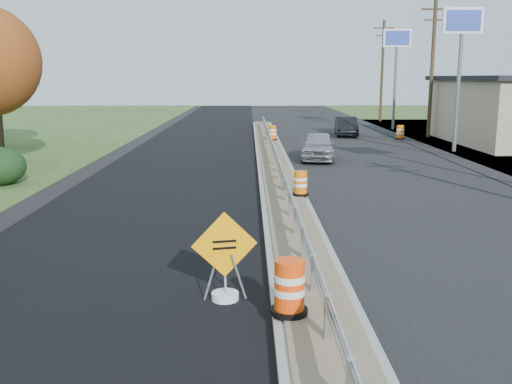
{
  "coord_description": "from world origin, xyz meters",
  "views": [
    {
      "loc": [
        -1.2,
        -16.15,
        4.17
      ],
      "look_at": [
        -1.01,
        -0.93,
        1.1
      ],
      "focal_mm": 40.0,
      "sensor_mm": 36.0,
      "label": 1
    }
  ],
  "objects_px": {
    "barrel_shoulder_mid": "(400,133)",
    "barrel_shoulder_far": "(346,123)",
    "caution_sign": "(225,278)",
    "barrel_median_mid": "(300,184)",
    "car_dark_mid": "(346,126)",
    "barrel_median_near": "(289,288)",
    "car_silver": "(318,146)",
    "barrel_median_far": "(272,133)"
  },
  "relations": [
    {
      "from": "barrel_shoulder_mid",
      "to": "caution_sign",
      "type": "bearing_deg",
      "value": -110.71
    },
    {
      "from": "barrel_median_near",
      "to": "car_silver",
      "type": "height_order",
      "value": "car_silver"
    },
    {
      "from": "barrel_median_near",
      "to": "barrel_shoulder_far",
      "type": "distance_m",
      "value": 39.64
    },
    {
      "from": "caution_sign",
      "to": "barrel_median_mid",
      "type": "distance_m",
      "value": 9.01
    },
    {
      "from": "barrel_median_near",
      "to": "car_dark_mid",
      "type": "relative_size",
      "value": 0.23
    },
    {
      "from": "car_dark_mid",
      "to": "barrel_median_near",
      "type": "bearing_deg",
      "value": -96.24
    },
    {
      "from": "car_dark_mid",
      "to": "barrel_shoulder_far",
      "type": "bearing_deg",
      "value": 85.4
    },
    {
      "from": "barrel_shoulder_mid",
      "to": "barrel_median_far",
      "type": "bearing_deg",
      "value": -163.38
    },
    {
      "from": "barrel_median_far",
      "to": "barrel_shoulder_far",
      "type": "relative_size",
      "value": 1.1
    },
    {
      "from": "car_dark_mid",
      "to": "barrel_shoulder_mid",
      "type": "bearing_deg",
      "value": -30.12
    },
    {
      "from": "barrel_shoulder_far",
      "to": "barrel_median_near",
      "type": "bearing_deg",
      "value": -100.94
    },
    {
      "from": "caution_sign",
      "to": "barrel_median_far",
      "type": "relative_size",
      "value": 1.87
    },
    {
      "from": "barrel_median_near",
      "to": "barrel_shoulder_mid",
      "type": "bearing_deg",
      "value": 71.98
    },
    {
      "from": "barrel_median_near",
      "to": "barrel_median_mid",
      "type": "xyz_separation_m",
      "value": [
        1.07,
        9.9,
        -0.06
      ]
    },
    {
      "from": "car_dark_mid",
      "to": "car_silver",
      "type": "bearing_deg",
      "value": -100.93
    },
    {
      "from": "barrel_shoulder_far",
      "to": "barrel_shoulder_mid",
      "type": "bearing_deg",
      "value": -76.3
    },
    {
      "from": "barrel_shoulder_mid",
      "to": "car_silver",
      "type": "relative_size",
      "value": 0.22
    },
    {
      "from": "caution_sign",
      "to": "barrel_shoulder_far",
      "type": "xyz_separation_m",
      "value": [
        8.66,
        37.75,
        -0.04
      ]
    },
    {
      "from": "barrel_median_near",
      "to": "car_dark_mid",
      "type": "xyz_separation_m",
      "value": [
        6.39,
        32.23,
        0.0
      ]
    },
    {
      "from": "barrel_median_near",
      "to": "car_dark_mid",
      "type": "bearing_deg",
      "value": 78.78
    },
    {
      "from": "caution_sign",
      "to": "car_silver",
      "type": "height_order",
      "value": "caution_sign"
    },
    {
      "from": "barrel_shoulder_far",
      "to": "car_silver",
      "type": "xyz_separation_m",
      "value": [
        -4.63,
        -18.96,
        0.31
      ]
    },
    {
      "from": "caution_sign",
      "to": "car_silver",
      "type": "relative_size",
      "value": 0.41
    },
    {
      "from": "barrel_median_near",
      "to": "car_silver",
      "type": "xyz_separation_m",
      "value": [
        2.89,
        19.95,
        0.03
      ]
    },
    {
      "from": "caution_sign",
      "to": "barrel_median_far",
      "type": "height_order",
      "value": "caution_sign"
    },
    {
      "from": "barrel_median_mid",
      "to": "car_silver",
      "type": "distance_m",
      "value": 10.22
    },
    {
      "from": "caution_sign",
      "to": "car_dark_mid",
      "type": "relative_size",
      "value": 0.42
    },
    {
      "from": "barrel_shoulder_mid",
      "to": "car_dark_mid",
      "type": "distance_m",
      "value": 4.08
    },
    {
      "from": "barrel_median_mid",
      "to": "caution_sign",
      "type": "bearing_deg",
      "value": -104.21
    },
    {
      "from": "caution_sign",
      "to": "barrel_shoulder_far",
      "type": "height_order",
      "value": "caution_sign"
    },
    {
      "from": "caution_sign",
      "to": "barrel_median_mid",
      "type": "relative_size",
      "value": 2.1
    },
    {
      "from": "caution_sign",
      "to": "barrel_median_far",
      "type": "xyz_separation_m",
      "value": [
        1.97,
        26.07,
        0.23
      ]
    },
    {
      "from": "caution_sign",
      "to": "barrel_shoulder_far",
      "type": "relative_size",
      "value": 2.06
    },
    {
      "from": "barrel_median_mid",
      "to": "barrel_shoulder_mid",
      "type": "distance_m",
      "value": 21.78
    },
    {
      "from": "barrel_shoulder_mid",
      "to": "barrel_shoulder_far",
      "type": "distance_m",
      "value": 9.29
    },
    {
      "from": "barrel_median_mid",
      "to": "barrel_median_far",
      "type": "height_order",
      "value": "barrel_median_far"
    },
    {
      "from": "barrel_median_near",
      "to": "barrel_shoulder_mid",
      "type": "relative_size",
      "value": 1.0
    },
    {
      "from": "car_silver",
      "to": "car_dark_mid",
      "type": "bearing_deg",
      "value": 81.87
    },
    {
      "from": "barrel_median_far",
      "to": "barrel_shoulder_mid",
      "type": "bearing_deg",
      "value": 16.62
    },
    {
      "from": "barrel_median_mid",
      "to": "barrel_median_far",
      "type": "distance_m",
      "value": 17.34
    },
    {
      "from": "barrel_shoulder_mid",
      "to": "car_dark_mid",
      "type": "relative_size",
      "value": 0.23
    },
    {
      "from": "barrel_median_mid",
      "to": "barrel_median_far",
      "type": "xyz_separation_m",
      "value": [
        -0.24,
        17.34,
        0.05
      ]
    }
  ]
}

